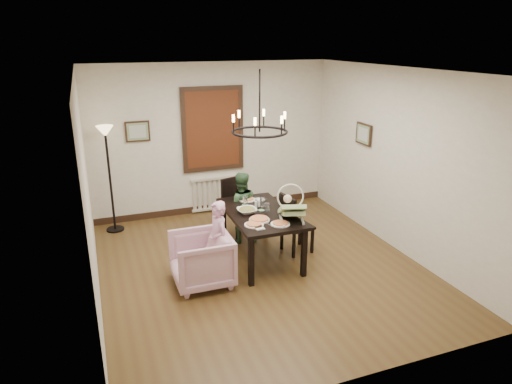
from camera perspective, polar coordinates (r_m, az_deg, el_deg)
room_shell at (r=6.59m, az=-0.54°, el=2.93°), size 4.51×5.00×2.81m
dining_table at (r=6.78m, az=0.42°, el=-3.18°), size 0.92×1.61×0.75m
chair_far at (r=7.62m, az=-2.09°, el=-2.02°), size 0.55×0.55×1.00m
chair_right at (r=7.10m, az=5.19°, el=-3.86°), size 0.48×0.48×0.95m
armchair at (r=6.25m, az=-6.84°, el=-8.38°), size 0.80×0.78×0.72m
elderly_woman at (r=6.33m, az=-4.77°, el=-6.87°), size 0.27×0.37×0.94m
seated_man at (r=7.44m, az=-1.93°, el=-2.64°), size 0.53×0.45×0.97m
baby_bouncer at (r=6.42m, az=4.47°, el=-1.99°), size 0.54×0.64×0.36m
salad_bowl at (r=6.70m, az=-1.13°, el=-2.30°), size 0.34×0.34×0.08m
pizza_platter at (r=6.43m, az=0.42°, el=-3.42°), size 0.29×0.29×0.04m
drinking_glass at (r=6.71m, az=1.38°, el=-1.98°), size 0.07×0.07×0.15m
window_blinds at (r=8.49m, az=-5.41°, el=7.82°), size 1.00×0.03×1.40m
radiator at (r=8.83m, az=-5.20°, el=-0.14°), size 0.92×0.12×0.62m
picture_back at (r=8.25m, az=-14.59°, el=7.34°), size 0.42×0.03×0.36m
picture_right at (r=7.98m, az=13.30°, el=7.07°), size 0.03×0.42×0.36m
floor_lamp at (r=8.09m, az=-17.76°, el=1.32°), size 0.30×0.30×1.80m
chandelier at (r=6.42m, az=0.45°, el=7.53°), size 0.80×0.80×0.04m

